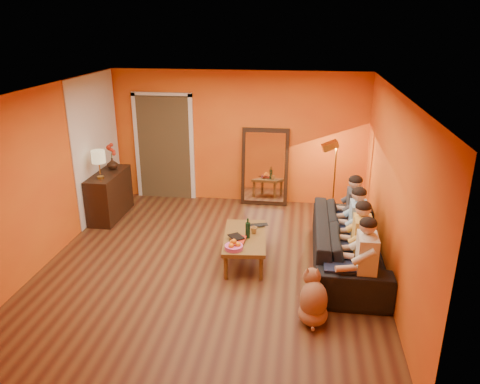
# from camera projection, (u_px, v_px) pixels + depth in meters

# --- Properties ---
(room_shell) EXTENTS (5.00, 5.50, 2.60)m
(room_shell) POSITION_uv_depth(u_px,v_px,m) (216.00, 175.00, 6.99)
(room_shell) COLOR brown
(room_shell) RESTS_ON ground
(white_accent) EXTENTS (0.02, 1.90, 2.58)m
(white_accent) POSITION_uv_depth(u_px,v_px,m) (97.00, 146.00, 8.59)
(white_accent) COLOR white
(white_accent) RESTS_ON wall_left
(doorway_recess) EXTENTS (1.06, 0.30, 2.10)m
(doorway_recess) POSITION_uv_depth(u_px,v_px,m) (166.00, 146.00, 9.55)
(doorway_recess) COLOR #3F2D19
(doorway_recess) RESTS_ON floor
(door_jamb_left) EXTENTS (0.08, 0.06, 2.20)m
(door_jamb_left) POSITION_uv_depth(u_px,v_px,m) (137.00, 147.00, 9.51)
(door_jamb_left) COLOR white
(door_jamb_left) RESTS_ON wall_back
(door_jamb_right) EXTENTS (0.08, 0.06, 2.20)m
(door_jamb_right) POSITION_uv_depth(u_px,v_px,m) (192.00, 149.00, 9.37)
(door_jamb_right) COLOR white
(door_jamb_right) RESTS_ON wall_back
(door_header) EXTENTS (1.22, 0.06, 0.08)m
(door_header) POSITION_uv_depth(u_px,v_px,m) (161.00, 94.00, 9.07)
(door_header) COLOR white
(door_header) RESTS_ON wall_back
(mirror_frame) EXTENTS (0.92, 0.27, 1.51)m
(mirror_frame) POSITION_uv_depth(u_px,v_px,m) (265.00, 167.00, 9.20)
(mirror_frame) COLOR black
(mirror_frame) RESTS_ON floor
(mirror_glass) EXTENTS (0.78, 0.21, 1.35)m
(mirror_glass) POSITION_uv_depth(u_px,v_px,m) (265.00, 167.00, 9.17)
(mirror_glass) COLOR white
(mirror_glass) RESTS_ON mirror_frame
(sideboard) EXTENTS (0.44, 1.18, 0.85)m
(sideboard) POSITION_uv_depth(u_px,v_px,m) (110.00, 195.00, 8.68)
(sideboard) COLOR black
(sideboard) RESTS_ON floor
(table_lamp) EXTENTS (0.24, 0.24, 0.51)m
(table_lamp) POSITION_uv_depth(u_px,v_px,m) (99.00, 165.00, 8.16)
(table_lamp) COLOR beige
(table_lamp) RESTS_ON sideboard
(sofa) EXTENTS (2.51, 0.98, 0.73)m
(sofa) POSITION_uv_depth(u_px,v_px,m) (348.00, 244.00, 6.92)
(sofa) COLOR black
(sofa) RESTS_ON floor
(coffee_table) EXTENTS (0.73, 1.27, 0.42)m
(coffee_table) POSITION_uv_depth(u_px,v_px,m) (245.00, 248.00, 7.12)
(coffee_table) COLOR brown
(coffee_table) RESTS_ON floor
(floor_lamp) EXTENTS (0.34, 0.29, 1.44)m
(floor_lamp) POSITION_uv_depth(u_px,v_px,m) (334.00, 181.00, 8.51)
(floor_lamp) COLOR #B68935
(floor_lamp) RESTS_ON floor
(dog) EXTENTS (0.41, 0.59, 0.67)m
(dog) POSITION_uv_depth(u_px,v_px,m) (314.00, 296.00, 5.67)
(dog) COLOR #906141
(dog) RESTS_ON floor
(person_far_left) EXTENTS (0.70, 0.44, 1.22)m
(person_far_left) POSITION_uv_depth(u_px,v_px,m) (366.00, 262.00, 5.89)
(person_far_left) COLOR beige
(person_far_left) RESTS_ON sofa
(person_mid_left) EXTENTS (0.70, 0.44, 1.22)m
(person_mid_left) POSITION_uv_depth(u_px,v_px,m) (361.00, 243.00, 6.40)
(person_mid_left) COLOR gold
(person_mid_left) RESTS_ON sofa
(person_mid_right) EXTENTS (0.70, 0.44, 1.22)m
(person_mid_right) POSITION_uv_depth(u_px,v_px,m) (357.00, 227.00, 6.91)
(person_mid_right) COLOR #89B3D5
(person_mid_right) RESTS_ON sofa
(person_far_right) EXTENTS (0.70, 0.44, 1.22)m
(person_far_right) POSITION_uv_depth(u_px,v_px,m) (354.00, 212.00, 7.42)
(person_far_right) COLOR #36363B
(person_far_right) RESTS_ON sofa
(fruit_bowl) EXTENTS (0.26, 0.26, 0.16)m
(fruit_bowl) POSITION_uv_depth(u_px,v_px,m) (234.00, 244.00, 6.61)
(fruit_bowl) COLOR #CF4995
(fruit_bowl) RESTS_ON coffee_table
(wine_bottle) EXTENTS (0.07, 0.07, 0.31)m
(wine_bottle) POSITION_uv_depth(u_px,v_px,m) (248.00, 228.00, 6.94)
(wine_bottle) COLOR black
(wine_bottle) RESTS_ON coffee_table
(tumbler) EXTENTS (0.13, 0.13, 0.10)m
(tumbler) POSITION_uv_depth(u_px,v_px,m) (254.00, 230.00, 7.12)
(tumbler) COLOR #B27F3F
(tumbler) RESTS_ON coffee_table
(laptop) EXTENTS (0.34, 0.27, 0.02)m
(laptop) POSITION_uv_depth(u_px,v_px,m) (259.00, 226.00, 7.34)
(laptop) COLOR black
(laptop) RESTS_ON coffee_table
(book_lower) EXTENTS (0.19, 0.24, 0.02)m
(book_lower) POSITION_uv_depth(u_px,v_px,m) (231.00, 240.00, 6.88)
(book_lower) COLOR black
(book_lower) RESTS_ON coffee_table
(book_mid) EXTENTS (0.22, 0.29, 0.02)m
(book_mid) POSITION_uv_depth(u_px,v_px,m) (232.00, 239.00, 6.88)
(book_mid) COLOR red
(book_mid) RESTS_ON book_lower
(book_upper) EXTENTS (0.28, 0.29, 0.02)m
(book_upper) POSITION_uv_depth(u_px,v_px,m) (231.00, 238.00, 6.85)
(book_upper) COLOR black
(book_upper) RESTS_ON book_mid
(vase) EXTENTS (0.20, 0.20, 0.21)m
(vase) POSITION_uv_depth(u_px,v_px,m) (112.00, 164.00, 8.72)
(vase) COLOR black
(vase) RESTS_ON sideboard
(flowers) EXTENTS (0.17, 0.17, 0.51)m
(flowers) POSITION_uv_depth(u_px,v_px,m) (111.00, 150.00, 8.63)
(flowers) COLOR red
(flowers) RESTS_ON vase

